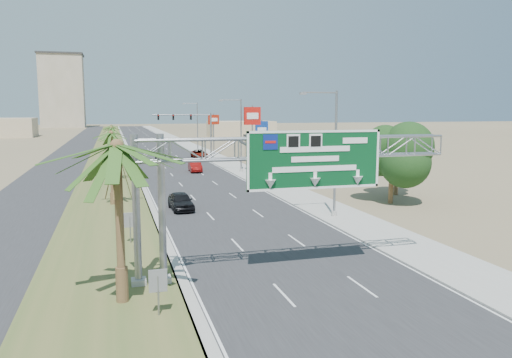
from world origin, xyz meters
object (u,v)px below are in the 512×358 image
Objects in this scene: signal_mast at (199,131)px; car_right_lane at (199,154)px; car_far at (160,156)px; car_mid_lane at (195,167)px; sign_gantry at (283,159)px; pole_sign_red_far at (214,123)px; palm_near at (117,148)px; store_building at (303,148)px; car_left_lane at (181,201)px; pole_sign_red_near at (252,120)px; pole_sign_blue at (262,132)px.

signal_mast reaches higher than car_right_lane.
car_right_lane reaches higher than car_far.
car_mid_lane is 0.85× the size of car_right_lane.
car_right_lane is (6.48, 64.02, -5.33)m from sign_gantry.
car_far is at bearing -151.43° from pole_sign_red_far.
palm_near is 72.93m from pole_sign_red_far.
car_far is (-6.72, 0.90, -4.19)m from signal_mast.
store_building is 3.42× the size of car_right_lane.
sign_gantry is 63.18m from car_far.
pole_sign_red_far is (3.58, 4.67, 5.42)m from car_right_lane.
car_left_lane is 0.49× the size of pole_sign_red_near.
sign_gantry is at bearing -112.36° from store_building.
pole_sign_blue is 0.90× the size of pole_sign_red_far.
car_right_lane is (3.92, 19.63, -0.00)m from car_mid_lane.
palm_near reaches higher than car_far.
pole_sign_red_far is at bearing 102.51° from pole_sign_blue.
pole_sign_blue reaches higher than store_building.
palm_near is 0.81× the size of signal_mast.
signal_mast reaches higher than pole_sign_blue.
car_mid_lane is (2.56, 44.39, -5.32)m from sign_gantry.
sign_gantry is 19.27m from car_left_lane.
pole_sign_red_far is (3.83, 6.64, 1.30)m from signal_mast.
pole_sign_blue is at bearing 74.49° from sign_gantry.
sign_gantry reaches higher than car_right_lane.
pole_sign_red_far is (-4.00, 18.03, 1.08)m from pole_sign_blue.
car_left_lane is at bearing -99.61° from car_mid_lane.
sign_gantry is 2.14× the size of pole_sign_red_far.
car_far is 19.55m from pole_sign_blue.
signal_mast reaches higher than car_left_lane.
store_building is at bearing -11.41° from car_far.
car_mid_lane is 20.02m from car_right_lane.
sign_gantry is 3.70× the size of car_far.
pole_sign_red_far reaches higher than sign_gantry.
store_building is 45.83m from car_left_lane.
pole_sign_red_far is at bearing 90.00° from pole_sign_red_near.
pole_sign_blue reaches higher than car_far.
sign_gantry is at bearing -84.01° from car_left_lane.
palm_near is at bearing -107.51° from car_left_lane.
pole_sign_red_near is (3.58, -22.27, 6.45)m from car_right_lane.
store_building is at bearing 47.78° from pole_sign_red_near.
pole_sign_red_far reaches higher than car_far.
car_left_lane is 26.64m from car_mid_lane.
car_mid_lane is at bearing -151.39° from pole_sign_blue.
palm_near is at bearing -103.42° from car_right_lane.
store_building reaches higher than car_right_lane.
pole_sign_blue is at bearing 59.44° from car_left_lane.
store_building is 4.04× the size of car_mid_lane.
palm_near is at bearing -112.89° from pole_sign_blue.
sign_gantry is 3.77× the size of car_left_lane.
signal_mast is at bearing 124.51° from pole_sign_blue.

